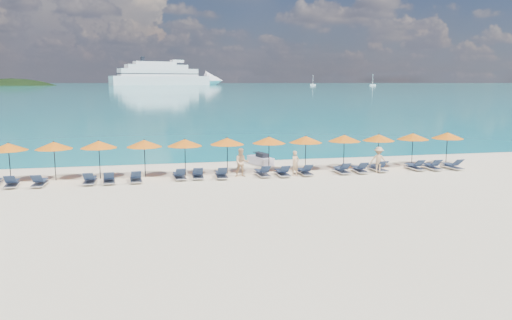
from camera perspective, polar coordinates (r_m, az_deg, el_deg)
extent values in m
plane|color=beige|center=(25.65, 1.40, -3.69)|extent=(1400.00, 1400.00, 0.00)
cube|color=#1FA9B2|center=(684.37, -11.70, 8.44)|extent=(1600.00, 1300.00, 0.01)
ellipsoid|color=black|center=(603.21, -25.94, 4.32)|extent=(162.00, 126.00, 85.50)
cube|color=white|center=(597.46, -10.84, 8.90)|extent=(115.85, 56.19, 10.47)
cone|color=white|center=(624.20, -4.79, 9.03)|extent=(29.12, 29.12, 23.03)
cube|color=white|center=(596.83, -11.06, 9.79)|extent=(93.01, 45.95, 8.37)
cube|color=white|center=(596.26, -11.27, 10.39)|extent=(72.69, 37.42, 5.23)
cube|color=white|center=(595.69, -11.48, 10.79)|extent=(49.85, 27.18, 3.66)
cube|color=black|center=(596.80, -11.05, 9.64)|extent=(94.17, 46.51, 0.94)
cube|color=black|center=(596.86, -11.06, 10.00)|extent=(91.85, 45.39, 0.94)
cylinder|color=black|center=(591.25, -12.84, 11.17)|extent=(4.61, 4.61, 5.76)
cube|color=white|center=(537.44, 13.18, 8.35)|extent=(6.56, 2.19, 1.75)
cylinder|color=white|center=(537.42, 13.20, 8.96)|extent=(0.39, 0.39, 10.93)
cube|color=white|center=(541.61, 6.52, 8.53)|extent=(6.19, 2.06, 1.65)
cylinder|color=white|center=(541.59, 6.53, 9.09)|extent=(0.37, 0.37, 10.32)
cube|color=silver|center=(33.88, 0.52, -0.06)|extent=(1.51, 2.41, 0.52)
cube|color=black|center=(33.67, 0.69, 0.53)|extent=(0.74, 1.04, 0.33)
cylinder|color=black|center=(34.29, 0.04, 0.93)|extent=(0.51, 0.22, 0.06)
imported|color=tan|center=(29.92, 4.52, -0.38)|extent=(0.66, 0.58, 1.52)
imported|color=tan|center=(29.54, -1.65, -0.29)|extent=(0.86, 0.52, 1.72)
imported|color=tan|center=(31.75, 13.83, 0.02)|extent=(1.15, 0.91, 1.62)
cylinder|color=black|center=(31.05, -26.33, -0.32)|extent=(0.05, 0.05, 2.20)
cone|color=orange|center=(30.93, -26.45, 1.36)|extent=(2.10, 2.10, 0.42)
sphere|color=black|center=(30.91, -26.48, 1.76)|extent=(0.08, 0.08, 0.08)
cylinder|color=black|center=(30.65, -22.01, -0.15)|extent=(0.05, 0.05, 2.20)
cone|color=orange|center=(30.53, -22.11, 1.55)|extent=(2.10, 2.10, 0.42)
sphere|color=black|center=(30.51, -22.14, 1.96)|extent=(0.08, 0.08, 0.08)
cylinder|color=black|center=(30.26, -17.45, -0.02)|extent=(0.05, 0.05, 2.20)
cone|color=orange|center=(30.13, -17.53, 1.71)|extent=(2.10, 2.10, 0.42)
sphere|color=black|center=(30.10, -17.55, 2.12)|extent=(0.08, 0.08, 0.08)
cylinder|color=black|center=(30.04, -12.59, 0.12)|extent=(0.05, 0.05, 2.20)
cone|color=orange|center=(29.92, -12.65, 1.86)|extent=(2.10, 2.10, 0.42)
sphere|color=black|center=(29.89, -12.67, 2.28)|extent=(0.08, 0.08, 0.08)
cylinder|color=black|center=(29.97, -8.10, 0.23)|extent=(0.05, 0.05, 2.20)
cone|color=orange|center=(29.85, -8.14, 1.97)|extent=(2.10, 2.10, 0.42)
sphere|color=black|center=(29.82, -8.15, 2.39)|extent=(0.08, 0.08, 0.08)
cylinder|color=black|center=(30.44, -3.30, 0.44)|extent=(0.05, 0.05, 2.20)
cone|color=orange|center=(30.32, -3.32, 2.16)|extent=(2.10, 2.10, 0.42)
sphere|color=black|center=(30.29, -3.32, 2.57)|extent=(0.08, 0.08, 0.08)
cylinder|color=black|center=(30.98, 1.49, 0.60)|extent=(0.05, 0.05, 2.20)
cone|color=orange|center=(30.85, 1.49, 2.29)|extent=(2.10, 2.10, 0.42)
sphere|color=black|center=(30.83, 1.50, 2.70)|extent=(0.08, 0.08, 0.08)
cylinder|color=black|center=(31.48, 5.68, 0.70)|extent=(0.05, 0.05, 2.20)
cone|color=orange|center=(31.36, 5.71, 2.36)|extent=(2.10, 2.10, 0.42)
sphere|color=black|center=(31.33, 5.71, 2.76)|extent=(0.08, 0.08, 0.08)
cylinder|color=black|center=(32.49, 10.01, 0.86)|extent=(0.05, 0.05, 2.20)
cone|color=orange|center=(32.37, 10.06, 2.48)|extent=(2.10, 2.10, 0.42)
sphere|color=black|center=(32.35, 10.07, 2.86)|extent=(0.08, 0.08, 0.08)
cylinder|color=black|center=(33.29, 13.78, 0.94)|extent=(0.05, 0.05, 2.20)
cone|color=orange|center=(33.18, 13.84, 2.51)|extent=(2.10, 2.10, 0.42)
sphere|color=black|center=(33.16, 13.86, 2.89)|extent=(0.08, 0.08, 0.08)
cylinder|color=black|center=(34.60, 17.43, 1.08)|extent=(0.05, 0.05, 2.20)
cone|color=orange|center=(34.49, 17.50, 2.59)|extent=(2.10, 2.10, 0.42)
sphere|color=black|center=(34.47, 17.52, 2.96)|extent=(0.08, 0.08, 0.08)
cylinder|color=black|center=(35.89, 20.96, 1.17)|extent=(0.05, 0.05, 2.20)
cone|color=orange|center=(35.78, 21.04, 2.63)|extent=(2.10, 2.10, 0.42)
sphere|color=black|center=(35.76, 21.06, 2.98)|extent=(0.08, 0.08, 0.08)
cube|color=silver|center=(29.83, -26.11, -2.53)|extent=(0.78, 1.75, 0.06)
cube|color=#1D2C48|center=(30.05, -26.06, -2.14)|extent=(0.65, 1.15, 0.04)
cube|color=#1D2C48|center=(29.23, -26.32, -1.95)|extent=(0.60, 0.59, 0.43)
cube|color=silver|center=(29.43, -23.46, -2.50)|extent=(0.68, 1.72, 0.06)
cube|color=#1D2C48|center=(29.64, -23.37, -2.10)|extent=(0.59, 1.12, 0.04)
cube|color=#1D2C48|center=(28.83, -23.77, -1.92)|extent=(0.57, 0.56, 0.43)
cube|color=silver|center=(29.08, -18.44, -2.35)|extent=(0.64, 1.71, 0.06)
cube|color=#1D2C48|center=(29.29, -18.40, -1.95)|extent=(0.56, 1.11, 0.04)
cube|color=#1D2C48|center=(28.46, -18.61, -1.75)|extent=(0.56, 0.54, 0.43)
cube|color=silver|center=(28.95, -16.45, -2.30)|extent=(0.75, 1.74, 0.06)
cube|color=#1D2C48|center=(29.17, -16.47, -1.90)|extent=(0.64, 1.14, 0.04)
cube|color=#1D2C48|center=(28.33, -16.48, -1.70)|extent=(0.59, 0.58, 0.43)
cube|color=silver|center=(28.90, -13.56, -2.20)|extent=(0.74, 1.74, 0.06)
cube|color=#1D2C48|center=(29.12, -13.60, -1.80)|extent=(0.62, 1.14, 0.04)
cube|color=#1D2C48|center=(28.28, -13.54, -1.60)|extent=(0.59, 0.57, 0.43)
cube|color=silver|center=(29.21, -8.73, -1.93)|extent=(0.75, 1.74, 0.06)
cube|color=#1D2C48|center=(29.43, -8.81, -1.53)|extent=(0.64, 1.14, 0.04)
cube|color=#1D2C48|center=(28.60, -8.60, -1.33)|extent=(0.59, 0.58, 0.43)
cube|color=silver|center=(29.32, -6.66, -1.84)|extent=(0.71, 1.73, 0.06)
cube|color=#1D2C48|center=(29.54, -6.69, -1.45)|extent=(0.61, 1.13, 0.04)
cube|color=#1D2C48|center=(28.71, -6.63, -1.25)|extent=(0.58, 0.56, 0.43)
cube|color=silver|center=(29.28, -3.98, -1.82)|extent=(0.67, 1.72, 0.06)
cube|color=#1D2C48|center=(29.50, -4.04, -1.42)|extent=(0.58, 1.11, 0.04)
cube|color=#1D2C48|center=(28.67, -3.86, -1.22)|extent=(0.56, 0.55, 0.43)
cube|color=silver|center=(29.72, 0.74, -1.63)|extent=(0.75, 1.74, 0.06)
cube|color=#1D2C48|center=(29.93, 0.60, -1.25)|extent=(0.63, 1.14, 0.04)
cube|color=#1D2C48|center=(29.13, 1.06, -1.03)|extent=(0.59, 0.58, 0.43)
cube|color=silver|center=(29.87, 3.02, -1.59)|extent=(0.66, 1.72, 0.06)
cube|color=#1D2C48|center=(30.07, 2.89, -1.21)|extent=(0.58, 1.11, 0.04)
cube|color=#1D2C48|center=(29.28, 3.33, -1.00)|extent=(0.56, 0.55, 0.43)
cube|color=silver|center=(30.33, 5.59, -1.46)|extent=(0.64, 1.71, 0.06)
cube|color=#1D2C48|center=(30.54, 5.44, -1.08)|extent=(0.56, 1.11, 0.04)
cube|color=#1D2C48|center=(29.75, 5.93, -0.87)|extent=(0.56, 0.54, 0.43)
cube|color=silver|center=(31.15, 9.73, -1.27)|extent=(0.68, 1.72, 0.06)
cube|color=#1D2C48|center=(31.35, 9.56, -0.90)|extent=(0.59, 1.12, 0.04)
cube|color=#1D2C48|center=(30.59, 10.17, -0.69)|extent=(0.57, 0.56, 0.43)
cube|color=silver|center=(31.60, 11.74, -1.18)|extent=(0.68, 1.72, 0.06)
cube|color=#1D2C48|center=(31.80, 11.58, -0.82)|extent=(0.59, 1.12, 0.04)
cube|color=#1D2C48|center=(31.03, 12.13, -0.61)|extent=(0.57, 0.56, 0.43)
cube|color=silver|center=(32.34, 13.73, -1.02)|extent=(0.75, 1.74, 0.06)
cube|color=#1D2C48|center=(32.53, 13.52, -0.67)|extent=(0.63, 1.14, 0.04)
cube|color=#1D2C48|center=(31.81, 14.25, -0.45)|extent=(0.59, 0.58, 0.43)
cube|color=silver|center=(33.48, 17.67, -0.85)|extent=(0.67, 1.72, 0.06)
cube|color=#1D2C48|center=(33.67, 17.47, -0.51)|extent=(0.58, 1.12, 0.04)
cube|color=#1D2C48|center=(32.96, 18.20, -0.31)|extent=(0.57, 0.55, 0.43)
cube|color=silver|center=(33.92, 19.43, -0.82)|extent=(0.67, 1.72, 0.06)
cube|color=#1D2C48|center=(34.10, 19.24, -0.48)|extent=(0.58, 1.11, 0.04)
cube|color=#1D2C48|center=(33.38, 19.94, -0.28)|extent=(0.56, 0.55, 0.43)
cube|color=silver|center=(34.57, 21.49, -0.75)|extent=(0.74, 1.74, 0.06)
cube|color=#1D2C48|center=(34.74, 21.26, -0.43)|extent=(0.63, 1.14, 0.04)
cube|color=#1D2C48|center=(34.08, 22.10, -0.22)|extent=(0.59, 0.58, 0.43)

